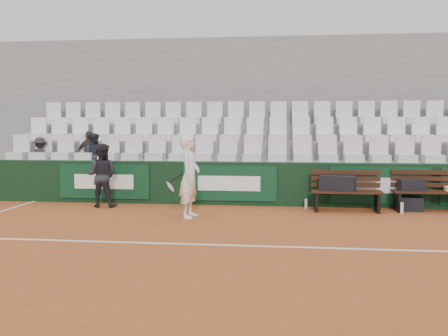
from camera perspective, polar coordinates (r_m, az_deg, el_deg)
ground at (r=7.88m, az=-1.01°, el=-8.80°), size 80.00×80.00×0.00m
court_baseline at (r=7.88m, az=-1.01°, el=-8.77°), size 18.00×0.06×0.01m
back_barrier at (r=11.70m, az=1.97°, el=-1.77°), size 18.00×0.34×1.00m
grandstand_tier_front at (r=12.33m, az=1.90°, el=-1.43°), size 18.00×0.95×1.00m
grandstand_tier_mid at (r=13.25m, az=2.25°, el=-0.00°), size 18.00×0.95×1.45m
grandstand_tier_back at (r=14.18m, az=2.55°, el=1.24°), size 18.00×0.95×1.90m
grandstand_rear_wall at (r=14.77m, az=2.75°, el=6.24°), size 18.00×0.30×4.40m
seat_row_front at (r=12.09m, az=1.84°, el=2.32°), size 11.90×0.44×0.63m
seat_row_mid at (r=13.02m, az=2.20°, el=4.49°), size 11.90×0.44×0.63m
seat_row_back at (r=13.97m, az=2.52°, el=6.37°), size 11.90×0.44×0.63m
bench_left at (r=11.13m, az=13.81°, el=-3.69°), size 1.50×0.56×0.45m
bench_right at (r=11.67m, az=22.31°, el=-3.53°), size 1.50×0.56×0.45m
sports_bag_left at (r=11.10m, az=12.85°, el=-1.69°), size 0.81×0.54×0.32m
sports_bag_right at (r=11.57m, az=20.60°, el=-1.82°), size 0.55×0.33×0.24m
sports_bag_ground at (r=11.63m, az=20.54°, el=-3.86°), size 0.52×0.35×0.30m
water_bottle_near at (r=11.30m, az=9.36°, el=-4.05°), size 0.06×0.06×0.23m
water_bottle_far at (r=11.19m, az=19.66°, el=-4.33°), size 0.07×0.07×0.25m
tennis_player at (r=10.05m, az=-3.97°, el=-0.94°), size 0.72×0.65×1.68m
ball_kid at (r=11.70m, az=-13.79°, el=-0.82°), size 0.70×0.55×1.45m
spectator_a at (r=13.57m, az=-20.31°, el=3.09°), size 0.66×0.40×1.00m
spectator_b at (r=13.02m, az=-15.16°, el=3.52°), size 0.69×0.31×1.17m
spectator_c at (r=12.98m, az=-14.64°, el=3.41°), size 0.61×0.52×1.11m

